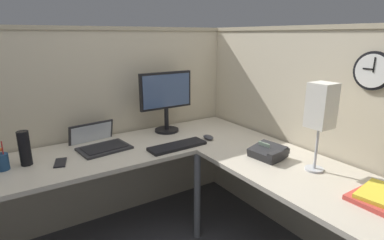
{
  "coord_description": "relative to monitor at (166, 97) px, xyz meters",
  "views": [
    {
      "loc": [
        -0.99,
        -1.54,
        1.52
      ],
      "look_at": [
        0.23,
        0.34,
        0.89
      ],
      "focal_mm": 28.56,
      "sensor_mm": 36.0,
      "label": 1
    }
  ],
  "objects": [
    {
      "name": "cubicle_wall_back",
      "position": [
        -0.53,
        0.23,
        -0.23
      ],
      "size": [
        2.57,
        0.12,
        1.58
      ],
      "color": "beige",
      "rests_on": "ground"
    },
    {
      "name": "cubicle_wall_right",
      "position": [
        0.7,
        -0.9,
        -0.23
      ],
      "size": [
        0.12,
        2.37,
        1.58
      ],
      "color": "beige",
      "rests_on": "ground"
    },
    {
      "name": "desk",
      "position": [
        -0.31,
        -0.69,
        -0.39
      ],
      "size": [
        2.35,
        2.15,
        0.73
      ],
      "color": "beige",
      "rests_on": "ground"
    },
    {
      "name": "monitor",
      "position": [
        0.0,
        0.0,
        0.0
      ],
      "size": [
        0.46,
        0.2,
        0.5
      ],
      "color": "black",
      "rests_on": "desk"
    },
    {
      "name": "laptop",
      "position": [
        -0.59,
        -0.04,
        -0.27
      ],
      "size": [
        0.38,
        0.42,
        0.22
      ],
      "color": "#232326",
      "rests_on": "desk"
    },
    {
      "name": "keyboard",
      "position": [
        -0.12,
        -0.38,
        -0.28
      ],
      "size": [
        0.43,
        0.15,
        0.02
      ],
      "primitive_type": "cube",
      "rotation": [
        0.0,
        0.0,
        0.03
      ],
      "color": "black",
      "rests_on": "desk"
    },
    {
      "name": "computer_mouse",
      "position": [
        0.17,
        -0.36,
        -0.28
      ],
      "size": [
        0.06,
        0.1,
        0.03
      ],
      "primitive_type": "ellipsoid",
      "color": "#38383D",
      "rests_on": "desk"
    },
    {
      "name": "pen_cup",
      "position": [
        -1.19,
        -0.13,
        -0.24
      ],
      "size": [
        0.08,
        0.08,
        0.18
      ],
      "color": "navy",
      "rests_on": "desk"
    },
    {
      "name": "cell_phone",
      "position": [
        -0.89,
        -0.22,
        -0.29
      ],
      "size": [
        0.1,
        0.16,
        0.01
      ],
      "primitive_type": "cube",
      "rotation": [
        0.0,
        0.0,
        -0.27
      ],
      "color": "black",
      "rests_on": "desk"
    },
    {
      "name": "thermos_flask",
      "position": [
        -1.07,
        -0.13,
        -0.18
      ],
      "size": [
        0.07,
        0.07,
        0.22
      ],
      "primitive_type": "cylinder",
      "color": "black",
      "rests_on": "desk"
    },
    {
      "name": "office_phone",
      "position": [
        0.29,
        -0.87,
        -0.26
      ],
      "size": [
        0.21,
        0.22,
        0.11
      ],
      "color": "#232326",
      "rests_on": "desk"
    },
    {
      "name": "book_stack",
      "position": [
        0.36,
        -1.56,
        -0.27
      ],
      "size": [
        0.3,
        0.23,
        0.04
      ],
      "color": "#BF3F38",
      "rests_on": "desk"
    },
    {
      "name": "desk_lamp_paper",
      "position": [
        0.39,
        -1.16,
        0.09
      ],
      "size": [
        0.13,
        0.13,
        0.53
      ],
      "color": "#B7BABF",
      "rests_on": "desk"
    },
    {
      "name": "wall_clock",
      "position": [
        0.65,
        -1.28,
        0.3
      ],
      "size": [
        0.04,
        0.22,
        0.22
      ],
      "color": "black"
    },
    {
      "name": "pinned_note_leftmost",
      "position": [
        -0.02,
        0.18,
        0.05
      ],
      "size": [
        0.1,
        0.0,
        0.1
      ],
      "primitive_type": "cube",
      "color": "#EAD84C"
    }
  ]
}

